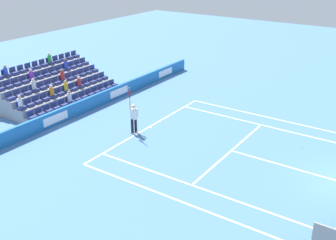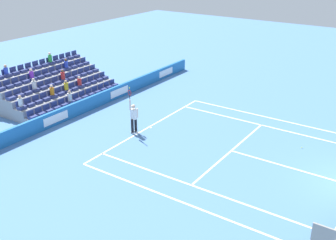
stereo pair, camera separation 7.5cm
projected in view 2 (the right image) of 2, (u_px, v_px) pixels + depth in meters
The scene contains 12 objects.
line_baseline at pixel (149, 127), 24.53m from camera, with size 10.97×0.10×0.01m, color white.
line_service at pixel (231, 151), 21.69m from camera, with size 8.23×0.10×0.01m, color white.
line_centre_service at pixel (290, 168), 20.03m from camera, with size 0.10×6.40×0.01m, color white.
line_singles_sideline_left at pixel (200, 188), 18.33m from camera, with size 0.10×11.89×0.01m, color white.
line_singles_sideline_right at pixel (268, 127), 24.58m from camera, with size 0.10×11.89×0.01m, color white.
line_doubles_sideline_left at pixel (184, 203), 17.29m from camera, with size 0.10×11.89×0.01m, color white.
line_doubles_sideline_right at pixel (276, 119), 25.62m from camera, with size 0.10×11.89×0.01m, color white.
line_centre_mark at pixel (150, 127), 24.48m from camera, with size 0.10×0.20×0.01m, color white.
sponsor_barrier at pixel (89, 104), 26.90m from camera, with size 23.58×0.22×0.91m.
tennis_player at pixel (134, 117), 23.38m from camera, with size 0.51×0.42×2.85m.
stadium_stand at pixel (52, 89), 28.59m from camera, with size 8.06×4.75×3.05m.
loose_tennis_ball at pixel (302, 148), 21.95m from camera, with size 0.07×0.07×0.07m, color #D1E533.
Camera 2 is at (17.85, 1.65, 10.06)m, focal length 43.44 mm.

